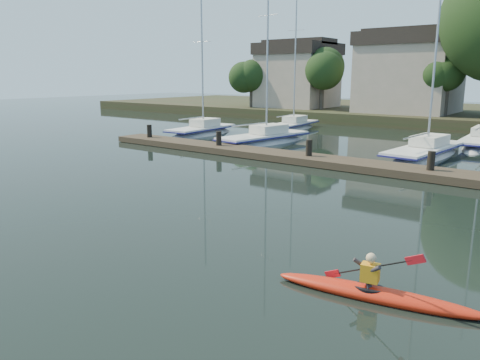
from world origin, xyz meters
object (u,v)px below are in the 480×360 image
Objects in this scene: kayak at (375,291)px; sailboat_5 at (292,131)px; sailboat_0 at (202,137)px; dock at (364,166)px; sailboat_2 at (424,161)px; sailboat_1 at (264,146)px.

sailboat_5 is at bearing 114.33° from kayak.
sailboat_0 is at bearing 129.39° from kayak.
dock is 2.87× the size of sailboat_0.
sailboat_0 is 8.10m from sailboat_5.
sailboat_5 is (-12.83, 7.22, 0.01)m from sailboat_2.
sailboat_2 is at bearing -35.15° from sailboat_5.
sailboat_2 reaches higher than sailboat_0.
kayak is 0.35× the size of sailboat_0.
kayak is 13.43m from dock.
sailboat_0 is (-20.51, 17.50, -0.35)m from kayak.
sailboat_1 is (-14.23, 16.64, -0.35)m from kayak.
sailboat_2 is (-4.20, 17.59, -0.34)m from kayak.
sailboat_2 reaches higher than kayak.
kayak is 0.12× the size of dock.
dock is 9.83m from sailboat_1.
sailboat_5 is (-11.60, 12.54, -0.37)m from dock.
dock is 2.50× the size of sailboat_5.
dock is at bearing -98.64° from sailboat_2.
sailboat_5 is (-17.03, 24.82, -0.33)m from kayak.
sailboat_0 is 0.85× the size of sailboat_1.
sailboat_1 is 10.07m from sailboat_2.
kayak is at bearing -61.31° from sailboat_5.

